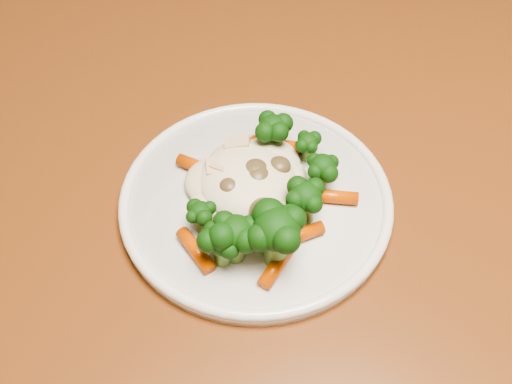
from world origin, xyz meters
TOP-DOWN VIEW (x-y plane):
  - dining_table at (-0.05, 0.19)m, footprint 1.40×1.01m
  - plate at (-0.06, 0.13)m, footprint 0.24×0.24m
  - meal at (-0.06, 0.11)m, footprint 0.16×0.17m

SIDE VIEW (x-z plane):
  - dining_table at x=-0.05m, z-range 0.29..1.04m
  - plate at x=-0.06m, z-range 0.75..0.76m
  - meal at x=-0.06m, z-range 0.75..0.81m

